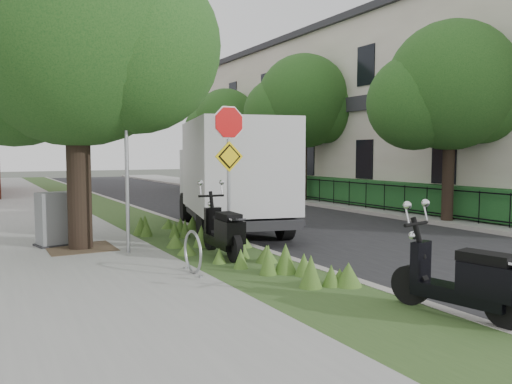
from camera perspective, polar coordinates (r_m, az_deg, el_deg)
ground at (r=10.80m, az=5.05°, el=-7.52°), size 120.00×120.00×0.00m
sidewalk_near at (r=18.91m, az=-23.93°, el=-2.56°), size 3.50×60.00×0.12m
verge at (r=19.36m, az=-15.80°, el=-2.19°), size 2.00×60.00×0.12m
kerb_near at (r=19.62m, az=-12.96°, el=-2.04°), size 0.20×60.00×0.13m
road at (r=20.87m, az=-3.70°, el=-1.72°), size 7.00×60.00×0.01m
kerb_far at (r=22.60m, az=4.32°, el=-1.10°), size 0.20×60.00×0.13m
footpath_far at (r=23.58m, az=7.76°, el=-0.91°), size 3.20×60.00×0.12m
street_tree_main at (r=12.01m, az=-20.42°, el=16.52°), size 6.21×5.54×7.66m
bare_post at (r=10.87m, az=-14.56°, el=3.69°), size 0.08×0.08×4.00m
bike_hoop at (r=8.92m, az=-7.24°, el=-6.83°), size 0.06×0.78×0.77m
sign_assembly at (r=10.36m, az=-3.13°, el=4.94°), size 0.94×0.08×3.22m
fence_far at (r=22.94m, az=5.78°, el=0.49°), size 0.04×24.00×1.00m
hedge_far at (r=23.35m, az=7.19°, el=0.54°), size 1.00×24.00×1.10m
terrace_houses at (r=25.67m, az=13.79°, el=8.59°), size 7.40×26.40×8.20m
far_tree_a at (r=16.92m, az=21.10°, el=10.56°), size 4.60×4.10×6.22m
far_tree_b at (r=22.88m, az=5.24°, el=9.75°), size 4.83×4.31×6.56m
far_tree_c at (r=29.76m, az=-3.61°, el=7.72°), size 4.37×3.89×5.93m
scooter_near at (r=10.15m, az=-3.50°, el=-5.00°), size 0.49×1.95×0.93m
scooter_far at (r=6.99m, az=23.39°, el=-9.85°), size 0.64×1.85×0.89m
box_truck at (r=14.03m, az=-2.78°, el=2.37°), size 3.64×6.25×2.66m
utility_cabinet at (r=12.41m, az=-21.81°, el=-2.96°), size 1.03×0.80×1.22m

